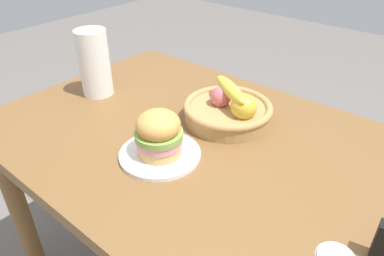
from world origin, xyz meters
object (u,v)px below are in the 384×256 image
(plate, at_px, (160,154))
(fruit_basket, at_px, (229,109))
(paper_towel_roll, at_px, (94,63))
(sandwich, at_px, (159,133))

(plate, height_order, fruit_basket, fruit_basket)
(fruit_basket, bearing_deg, paper_towel_roll, -163.16)
(plate, distance_m, sandwich, 0.07)
(plate, height_order, paper_towel_roll, paper_towel_roll)
(fruit_basket, bearing_deg, plate, -97.15)
(plate, height_order, sandwich, sandwich)
(paper_towel_roll, bearing_deg, fruit_basket, 16.84)
(sandwich, bearing_deg, plate, 0.00)
(plate, bearing_deg, sandwich, 0.00)
(fruit_basket, xyz_separation_m, paper_towel_roll, (-0.49, -0.15, 0.08))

